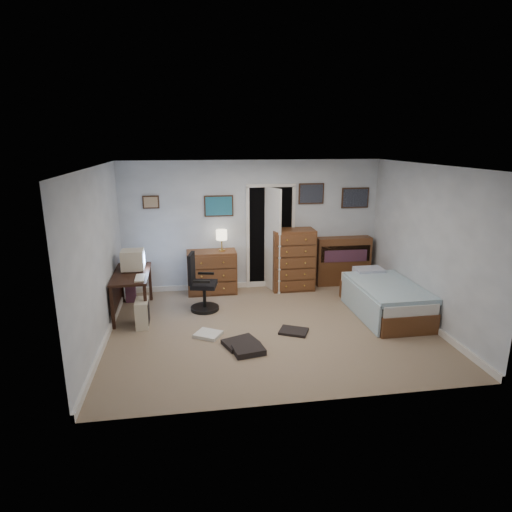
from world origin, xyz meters
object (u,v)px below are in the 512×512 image
(office_chair, at_px, (201,288))
(low_dresser, at_px, (212,272))
(tall_dresser, at_px, (293,260))
(bed, at_px, (384,298))
(computer_desk, at_px, (127,283))

(office_chair, height_order, low_dresser, office_chair)
(low_dresser, height_order, tall_dresser, tall_dresser)
(tall_dresser, xyz_separation_m, bed, (1.23, -1.47, -0.32))
(computer_desk, relative_size, low_dresser, 1.37)
(office_chair, height_order, tall_dresser, tall_dresser)
(tall_dresser, height_order, bed, tall_dresser)
(office_chair, distance_m, tall_dresser, 2.01)
(computer_desk, height_order, low_dresser, low_dresser)
(low_dresser, bearing_deg, computer_desk, -150.54)
(office_chair, distance_m, low_dresser, 0.89)
(low_dresser, height_order, bed, low_dresser)
(office_chair, xyz_separation_m, bed, (3.04, -0.64, -0.11))
(low_dresser, relative_size, tall_dresser, 0.77)
(tall_dresser, bearing_deg, computer_desk, -164.54)
(office_chair, height_order, bed, office_chair)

